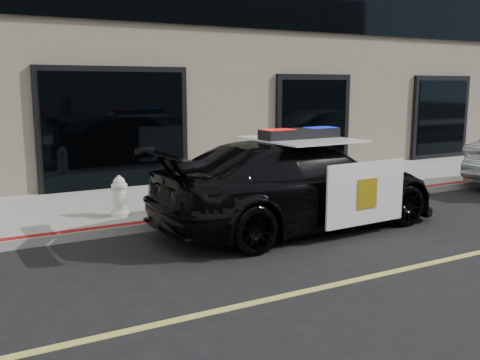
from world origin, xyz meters
TOP-DOWN VIEW (x-y plane):
  - ground at (0.00, 0.00)m, footprint 120.00×120.00m
  - sidewalk_n at (0.00, 5.25)m, footprint 60.00×3.50m
  - police_car at (0.93, 2.50)m, footprint 2.67×5.47m
  - fire_hydrant at (-1.73, 4.23)m, footprint 0.33×0.46m

SIDE VIEW (x-z plane):
  - ground at x=0.00m, z-range 0.00..0.00m
  - sidewalk_n at x=0.00m, z-range 0.00..0.15m
  - fire_hydrant at x=-1.73m, z-range 0.13..0.85m
  - police_car at x=0.93m, z-range -0.09..1.64m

